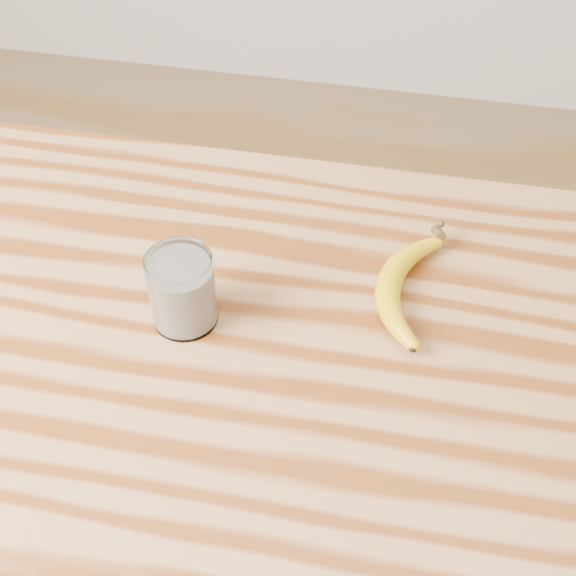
# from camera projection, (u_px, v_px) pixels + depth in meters

# --- Properties ---
(table) EXTENTS (1.20, 0.80, 0.90)m
(table) POSITION_uv_depth(u_px,v_px,m) (279.00, 444.00, 0.99)
(table) COLOR #A67444
(table) RESTS_ON ground
(smoothie_glass) EXTENTS (0.08, 0.08, 0.10)m
(smoothie_glass) POSITION_uv_depth(u_px,v_px,m) (182.00, 291.00, 0.92)
(smoothie_glass) COLOR white
(smoothie_glass) RESTS_ON table
(banana) EXTENTS (0.12, 0.27, 0.03)m
(banana) POSITION_uv_depth(u_px,v_px,m) (388.00, 284.00, 0.97)
(banana) COLOR #D2A40A
(banana) RESTS_ON table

